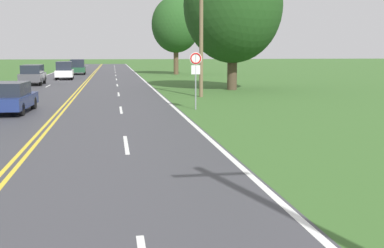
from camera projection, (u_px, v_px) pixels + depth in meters
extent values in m
cube|color=white|center=(126.00, 144.00, 14.71)|extent=(0.12, 3.00, 0.00)
cube|color=white|center=(121.00, 110.00, 23.50)|extent=(0.12, 3.00, 0.00)
cube|color=white|center=(119.00, 94.00, 32.28)|extent=(0.12, 3.00, 0.00)
cube|color=white|center=(117.00, 85.00, 41.06)|extent=(0.12, 3.00, 0.00)
cube|color=white|center=(116.00, 79.00, 49.85)|extent=(0.12, 3.00, 0.00)
cube|color=white|center=(116.00, 75.00, 58.63)|extent=(0.12, 3.00, 0.00)
cube|color=white|center=(115.00, 72.00, 67.41)|extent=(0.12, 3.00, 0.00)
cube|color=white|center=(115.00, 70.00, 76.20)|extent=(0.12, 3.00, 0.00)
cube|color=white|center=(115.00, 68.00, 84.98)|extent=(0.12, 3.00, 0.00)
cube|color=white|center=(114.00, 67.00, 93.76)|extent=(0.12, 3.00, 0.00)
cube|color=white|center=(114.00, 65.00, 102.54)|extent=(0.12, 3.00, 0.00)
cube|color=white|center=(30.00, 95.00, 31.36)|extent=(0.12, 3.00, 0.00)
cube|color=white|center=(48.00, 86.00, 40.15)|extent=(0.12, 3.00, 0.00)
cube|color=white|center=(60.00, 80.00, 48.93)|extent=(0.12, 3.00, 0.00)
cube|color=white|center=(68.00, 76.00, 57.71)|extent=(0.12, 3.00, 0.00)
cube|color=white|center=(74.00, 73.00, 66.50)|extent=(0.12, 3.00, 0.00)
cube|color=white|center=(78.00, 70.00, 75.28)|extent=(0.12, 3.00, 0.00)
cube|color=white|center=(82.00, 68.00, 84.06)|extent=(0.12, 3.00, 0.00)
cube|color=white|center=(85.00, 67.00, 92.84)|extent=(0.12, 3.00, 0.00)
cube|color=white|center=(87.00, 66.00, 101.63)|extent=(0.12, 3.00, 0.00)
cylinder|color=gray|center=(196.00, 82.00, 23.62)|extent=(0.07, 0.07, 2.76)
cylinder|color=white|center=(196.00, 58.00, 23.43)|extent=(0.60, 0.02, 0.60)
torus|color=red|center=(196.00, 58.00, 23.42)|extent=(0.55, 0.07, 0.55)
cube|color=white|center=(196.00, 70.00, 23.51)|extent=(0.44, 0.02, 0.44)
cylinder|color=brown|center=(201.00, 40.00, 29.92)|extent=(0.24, 0.24, 7.09)
cylinder|color=#473828|center=(232.00, 69.00, 36.04)|extent=(0.73, 0.73, 3.10)
ellipsoid|color=#1E4219|center=(233.00, 6.00, 35.36)|extent=(7.30, 7.30, 8.39)
cylinder|color=brown|center=(176.00, 60.00, 61.15)|extent=(0.61, 0.61, 3.65)
ellipsoid|color=#234C1E|center=(176.00, 25.00, 60.49)|extent=(6.11, 6.11, 7.03)
cylinder|color=black|center=(34.00, 103.00, 23.86)|extent=(0.23, 0.61, 0.60)
cylinder|color=black|center=(21.00, 109.00, 21.26)|extent=(0.23, 0.61, 0.60)
cube|color=navy|center=(9.00, 101.00, 22.43)|extent=(2.06, 4.35, 0.55)
cube|color=#1E232D|center=(7.00, 89.00, 22.17)|extent=(1.75, 2.42, 0.61)
cylinder|color=black|center=(26.00, 79.00, 43.00)|extent=(0.22, 0.78, 0.78)
cylinder|color=black|center=(44.00, 79.00, 43.29)|extent=(0.22, 0.78, 0.78)
cylinder|color=black|center=(21.00, 81.00, 40.20)|extent=(0.22, 0.78, 0.78)
cylinder|color=black|center=(40.00, 81.00, 40.48)|extent=(0.22, 0.78, 0.78)
cube|color=#47474C|center=(33.00, 77.00, 41.70)|extent=(1.88, 4.69, 0.66)
cube|color=#1E232D|center=(32.00, 69.00, 41.60)|extent=(1.64, 3.29, 0.72)
cylinder|color=black|center=(58.00, 75.00, 51.36)|extent=(0.23, 0.71, 0.70)
cylinder|color=black|center=(73.00, 75.00, 51.68)|extent=(0.23, 0.71, 0.70)
cylinder|color=black|center=(56.00, 77.00, 48.59)|extent=(0.23, 0.71, 0.70)
cylinder|color=black|center=(72.00, 77.00, 48.91)|extent=(0.23, 0.71, 0.70)
cube|color=white|center=(65.00, 73.00, 50.09)|extent=(1.96, 4.70, 0.66)
cube|color=#1E232D|center=(64.00, 66.00, 49.98)|extent=(1.69, 3.30, 0.87)
cylinder|color=black|center=(72.00, 71.00, 62.69)|extent=(0.22, 0.71, 0.71)
cylinder|color=black|center=(85.00, 71.00, 63.01)|extent=(0.22, 0.71, 0.71)
cylinder|color=black|center=(71.00, 72.00, 59.89)|extent=(0.22, 0.71, 0.71)
cylinder|color=black|center=(84.00, 72.00, 60.22)|extent=(0.22, 0.71, 0.71)
cube|color=#1E472D|center=(78.00, 69.00, 61.41)|extent=(2.04, 4.71, 0.61)
cube|color=#1E232D|center=(78.00, 63.00, 61.30)|extent=(1.77, 3.30, 0.98)
cylinder|color=black|center=(69.00, 69.00, 74.21)|extent=(0.22, 0.61, 0.60)
cylinder|color=black|center=(80.00, 68.00, 74.52)|extent=(0.22, 0.61, 0.60)
cylinder|color=black|center=(69.00, 69.00, 71.92)|extent=(0.22, 0.61, 0.60)
cylinder|color=black|center=(79.00, 69.00, 72.22)|extent=(0.22, 0.61, 0.60)
cube|color=black|center=(74.00, 67.00, 73.18)|extent=(1.90, 3.87, 0.54)
cube|color=#1E232D|center=(74.00, 63.00, 73.09)|extent=(1.65, 2.72, 0.69)
cylinder|color=black|center=(74.00, 67.00, 79.68)|extent=(0.21, 0.70, 0.70)
cylinder|color=black|center=(84.00, 67.00, 79.92)|extent=(0.21, 0.70, 0.70)
cylinder|color=black|center=(72.00, 68.00, 77.05)|extent=(0.21, 0.70, 0.70)
cylinder|color=black|center=(83.00, 68.00, 77.29)|extent=(0.21, 0.70, 0.70)
cube|color=silver|center=(78.00, 66.00, 78.45)|extent=(1.95, 4.37, 0.60)
cube|color=#1E232D|center=(78.00, 62.00, 78.19)|extent=(1.70, 2.41, 0.53)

